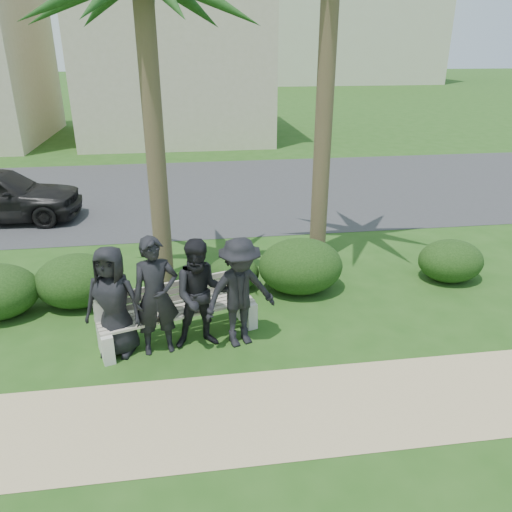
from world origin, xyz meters
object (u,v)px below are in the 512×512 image
at_px(man_b, 156,297).
at_px(man_c, 201,295).
at_px(park_bench, 179,315).
at_px(man_a, 113,302).
at_px(man_d, 240,293).

relative_size(man_b, man_c, 1.06).
distance_m(park_bench, man_b, 0.66).
xyz_separation_m(park_bench, man_a, (-0.87, -0.27, 0.44)).
distance_m(man_a, man_b, 0.59).
distance_m(park_bench, man_c, 0.62).
bearing_deg(man_c, man_d, -6.61).
xyz_separation_m(park_bench, man_d, (0.87, -0.30, 0.46)).
xyz_separation_m(park_bench, man_c, (0.33, -0.27, 0.45)).
xyz_separation_m(man_a, man_c, (1.20, 0.01, 0.02)).
bearing_deg(man_a, man_c, 15.25).
height_order(park_bench, man_d, man_d).
relative_size(park_bench, man_b, 1.42).
height_order(park_bench, man_b, man_b).
bearing_deg(park_bench, man_a, -179.85).
distance_m(man_a, man_d, 1.74).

